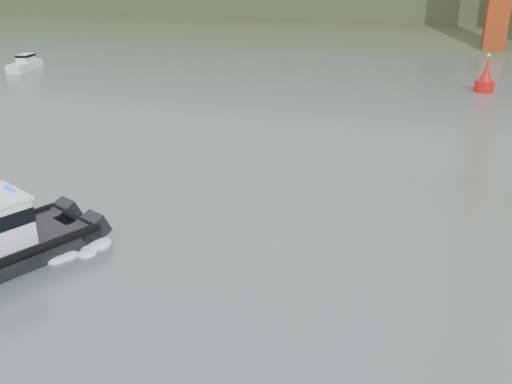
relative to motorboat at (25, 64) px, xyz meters
The scene contains 3 objects.
ground 60.24m from the motorboat, 49.55° to the right, with size 400.00×400.00×0.00m, color #4C5A57.
motorboat is the anchor object (origin of this frame).
nav_buoy 53.60m from the motorboat, ahead, with size 1.98×1.98×4.13m.
Camera 1 is at (7.02, -15.12, 13.11)m, focal length 40.00 mm.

